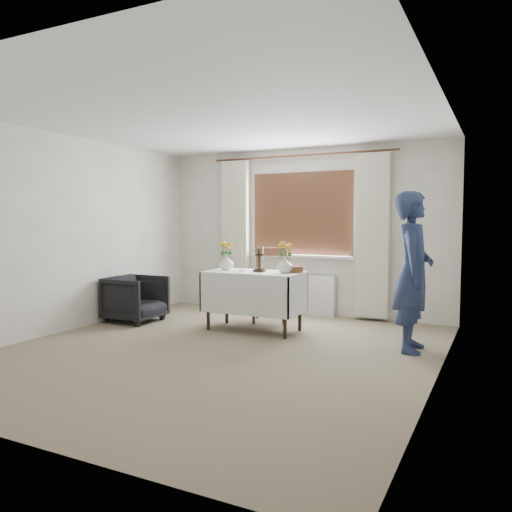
{
  "coord_description": "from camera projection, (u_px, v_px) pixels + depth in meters",
  "views": [
    {
      "loc": [
        2.76,
        -4.58,
        1.41
      ],
      "look_at": [
        0.03,
        0.88,
        0.98
      ],
      "focal_mm": 35.0,
      "sensor_mm": 36.0,
      "label": 1
    }
  ],
  "objects": [
    {
      "name": "ground",
      "position": [
        218.0,
        351.0,
        5.42
      ],
      "size": [
        5.0,
        5.0,
        0.0
      ],
      "primitive_type": "plane",
      "color": "#806E59",
      "rests_on": "ground"
    },
    {
      "name": "altar_table",
      "position": [
        254.0,
        301.0,
        6.4
      ],
      "size": [
        1.24,
        0.64,
        0.76
      ],
      "primitive_type": "cube",
      "color": "silver",
      "rests_on": "ground"
    },
    {
      "name": "wooden_chair",
      "position": [
        270.0,
        285.0,
        6.97
      ],
      "size": [
        0.61,
        0.61,
        1.04
      ],
      "primitive_type": null,
      "rotation": [
        0.0,
        0.0,
        0.34
      ],
      "color": "brown",
      "rests_on": "ground"
    },
    {
      "name": "armchair",
      "position": [
        136.0,
        299.0,
        6.98
      ],
      "size": [
        0.71,
        0.69,
        0.65
      ],
      "primitive_type": "imported",
      "rotation": [
        0.0,
        0.0,
        1.57
      ],
      "color": "black",
      "rests_on": "ground"
    },
    {
      "name": "person",
      "position": [
        413.0,
        272.0,
        5.37
      ],
      "size": [
        0.47,
        0.67,
        1.73
      ],
      "primitive_type": "imported",
      "rotation": [
        0.0,
        0.0,
        1.66
      ],
      "color": "navy",
      "rests_on": "ground"
    },
    {
      "name": "radiator",
      "position": [
        300.0,
        294.0,
        7.55
      ],
      "size": [
        1.1,
        0.1,
        0.6
      ],
      "primitive_type": "cube",
      "color": "silver",
      "rests_on": "ground"
    },
    {
      "name": "wooden_cross",
      "position": [
        259.0,
        260.0,
        6.33
      ],
      "size": [
        0.14,
        0.11,
        0.29
      ],
      "primitive_type": null,
      "rotation": [
        0.0,
        0.0,
        -0.09
      ],
      "color": "black",
      "rests_on": "altar_table"
    },
    {
      "name": "candlestick_left",
      "position": [
        241.0,
        259.0,
        6.43
      ],
      "size": [
        0.1,
        0.1,
        0.32
      ],
      "primitive_type": null,
      "rotation": [
        0.0,
        0.0,
        0.13
      ],
      "color": "silver",
      "rests_on": "altar_table"
    },
    {
      "name": "candlestick_right",
      "position": [
        263.0,
        259.0,
        6.34
      ],
      "size": [
        0.11,
        0.11,
        0.32
      ],
      "primitive_type": null,
      "rotation": [
        0.0,
        0.0,
        -0.22
      ],
      "color": "silver",
      "rests_on": "altar_table"
    },
    {
      "name": "flower_vase_left",
      "position": [
        226.0,
        263.0,
        6.57
      ],
      "size": [
        0.19,
        0.19,
        0.2
      ],
      "primitive_type": "imported",
      "rotation": [
        0.0,
        0.0,
        0.03
      ],
      "color": "silver",
      "rests_on": "altar_table"
    },
    {
      "name": "flower_vase_right",
      "position": [
        285.0,
        265.0,
        6.2
      ],
      "size": [
        0.24,
        0.24,
        0.2
      ],
      "primitive_type": "imported",
      "rotation": [
        0.0,
        0.0,
        0.28
      ],
      "color": "silver",
      "rests_on": "altar_table"
    },
    {
      "name": "wicker_basket",
      "position": [
        295.0,
        269.0,
        6.28
      ],
      "size": [
        0.21,
        0.21,
        0.08
      ],
      "primitive_type": "cylinder",
      "rotation": [
        0.0,
        0.0,
        -0.01
      ],
      "color": "brown",
      "rests_on": "altar_table"
    }
  ]
}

